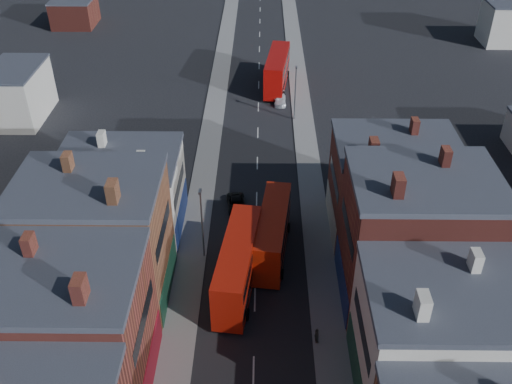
{
  "coord_description": "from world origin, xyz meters",
  "views": [
    {
      "loc": [
        0.54,
        -13.65,
        38.23
      ],
      "look_at": [
        0.0,
        33.47,
        5.59
      ],
      "focal_mm": 40.0,
      "sensor_mm": 36.0,
      "label": 1
    }
  ],
  "objects_px": {
    "bus_2": "(277,70)",
    "car_2": "(237,204)",
    "bus_0": "(238,265)",
    "bus_1": "(273,232)",
    "ped_3": "(317,336)",
    "car_3": "(280,99)"
  },
  "relations": [
    {
      "from": "bus_2",
      "to": "bus_1",
      "type": "bearing_deg",
      "value": -84.56
    },
    {
      "from": "bus_1",
      "to": "bus_0",
      "type": "bearing_deg",
      "value": -116.22
    },
    {
      "from": "car_2",
      "to": "bus_2",
      "type": "bearing_deg",
      "value": 73.52
    },
    {
      "from": "bus_2",
      "to": "car_3",
      "type": "height_order",
      "value": "bus_2"
    },
    {
      "from": "bus_1",
      "to": "ped_3",
      "type": "bearing_deg",
      "value": -66.06
    },
    {
      "from": "bus_2",
      "to": "car_2",
      "type": "xyz_separation_m",
      "value": [
        -5.15,
        -33.04,
        -2.31
      ]
    },
    {
      "from": "bus_0",
      "to": "bus_1",
      "type": "relative_size",
      "value": 1.07
    },
    {
      "from": "bus_0",
      "to": "bus_1",
      "type": "xyz_separation_m",
      "value": [
        3.29,
        5.04,
        -0.19
      ]
    },
    {
      "from": "car_2",
      "to": "car_3",
      "type": "relative_size",
      "value": 1.02
    },
    {
      "from": "bus_2",
      "to": "ped_3",
      "type": "height_order",
      "value": "bus_2"
    },
    {
      "from": "bus_0",
      "to": "car_3",
      "type": "height_order",
      "value": "bus_0"
    },
    {
      "from": "car_2",
      "to": "car_3",
      "type": "distance_m",
      "value": 27.72
    },
    {
      "from": "car_2",
      "to": "bus_1",
      "type": "bearing_deg",
      "value": -69.79
    },
    {
      "from": "car_2",
      "to": "bus_0",
      "type": "bearing_deg",
      "value": -94.57
    },
    {
      "from": "car_2",
      "to": "car_3",
      "type": "xyz_separation_m",
      "value": [
        5.53,
        27.16,
        0.01
      ]
    },
    {
      "from": "car_2",
      "to": "car_3",
      "type": "bearing_deg",
      "value": 70.87
    },
    {
      "from": "bus_1",
      "to": "bus_2",
      "type": "distance_m",
      "value": 40.56
    },
    {
      "from": "ped_3",
      "to": "bus_0",
      "type": "bearing_deg",
      "value": 36.31
    },
    {
      "from": "bus_0",
      "to": "ped_3",
      "type": "relative_size",
      "value": 7.86
    },
    {
      "from": "bus_1",
      "to": "bus_2",
      "type": "relative_size",
      "value": 0.91
    },
    {
      "from": "bus_1",
      "to": "ped_3",
      "type": "xyz_separation_m",
      "value": [
        3.59,
        -11.72,
        -1.74
      ]
    },
    {
      "from": "bus_1",
      "to": "ped_3",
      "type": "distance_m",
      "value": 12.38
    }
  ]
}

